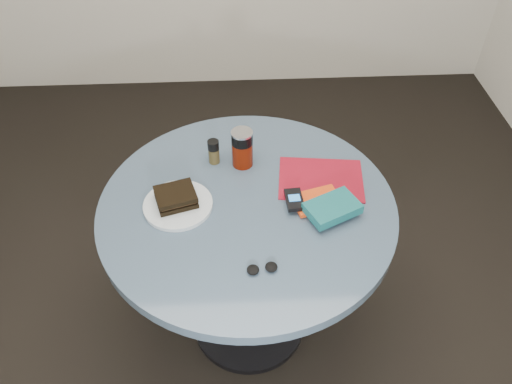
{
  "coord_description": "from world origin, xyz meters",
  "views": [
    {
      "loc": [
        -0.03,
        -1.17,
        1.94
      ],
      "look_at": [
        0.03,
        0.0,
        0.8
      ],
      "focal_mm": 35.0,
      "sensor_mm": 36.0,
      "label": 1
    }
  ],
  "objects_px": {
    "soda_can": "(242,148)",
    "pepper_grinder": "(214,151)",
    "headphones": "(262,268)",
    "plate": "(178,205)",
    "sandwich": "(176,197)",
    "magazine": "(321,179)",
    "mp3_player": "(294,200)",
    "red_book": "(317,201)",
    "table": "(248,235)",
    "novel": "(332,208)"
  },
  "relations": [
    {
      "from": "magazine",
      "to": "mp3_player",
      "type": "relative_size",
      "value": 2.91
    },
    {
      "from": "mp3_player",
      "to": "magazine",
      "type": "bearing_deg",
      "value": 48.05
    },
    {
      "from": "sandwich",
      "to": "pepper_grinder",
      "type": "relative_size",
      "value": 1.62
    },
    {
      "from": "plate",
      "to": "magazine",
      "type": "distance_m",
      "value": 0.5
    },
    {
      "from": "mp3_player",
      "to": "headphones",
      "type": "xyz_separation_m",
      "value": [
        -0.12,
        -0.26,
        -0.02
      ]
    },
    {
      "from": "plate",
      "to": "red_book",
      "type": "xyz_separation_m",
      "value": [
        0.46,
        -0.01,
        0.0
      ]
    },
    {
      "from": "soda_can",
      "to": "pepper_grinder",
      "type": "height_order",
      "value": "soda_can"
    },
    {
      "from": "plate",
      "to": "soda_can",
      "type": "bearing_deg",
      "value": 43.01
    },
    {
      "from": "mp3_player",
      "to": "headphones",
      "type": "bearing_deg",
      "value": -114.87
    },
    {
      "from": "table",
      "to": "sandwich",
      "type": "bearing_deg",
      "value": 179.24
    },
    {
      "from": "plate",
      "to": "novel",
      "type": "distance_m",
      "value": 0.51
    },
    {
      "from": "plate",
      "to": "headphones",
      "type": "distance_m",
      "value": 0.38
    },
    {
      "from": "pepper_grinder",
      "to": "headphones",
      "type": "bearing_deg",
      "value": -73.92
    },
    {
      "from": "plate",
      "to": "red_book",
      "type": "distance_m",
      "value": 0.46
    },
    {
      "from": "sandwich",
      "to": "soda_can",
      "type": "distance_m",
      "value": 0.3
    },
    {
      "from": "plate",
      "to": "table",
      "type": "bearing_deg",
      "value": 1.11
    },
    {
      "from": "soda_can",
      "to": "novel",
      "type": "relative_size",
      "value": 0.85
    },
    {
      "from": "pepper_grinder",
      "to": "soda_can",
      "type": "bearing_deg",
      "value": -9.15
    },
    {
      "from": "table",
      "to": "pepper_grinder",
      "type": "height_order",
      "value": "pepper_grinder"
    },
    {
      "from": "plate",
      "to": "mp3_player",
      "type": "relative_size",
      "value": 2.29
    },
    {
      "from": "table",
      "to": "sandwich",
      "type": "xyz_separation_m",
      "value": [
        -0.23,
        0.0,
        0.2
      ]
    },
    {
      "from": "red_book",
      "to": "novel",
      "type": "bearing_deg",
      "value": -71.16
    },
    {
      "from": "sandwich",
      "to": "red_book",
      "type": "bearing_deg",
      "value": -1.96
    },
    {
      "from": "soda_can",
      "to": "pepper_grinder",
      "type": "bearing_deg",
      "value": 170.85
    },
    {
      "from": "red_book",
      "to": "novel",
      "type": "height_order",
      "value": "novel"
    },
    {
      "from": "magazine",
      "to": "red_book",
      "type": "distance_m",
      "value": 0.12
    },
    {
      "from": "sandwich",
      "to": "pepper_grinder",
      "type": "xyz_separation_m",
      "value": [
        0.12,
        0.22,
        0.01
      ]
    },
    {
      "from": "sandwich",
      "to": "soda_can",
      "type": "bearing_deg",
      "value": 41.38
    },
    {
      "from": "magazine",
      "to": "mp3_player",
      "type": "bearing_deg",
      "value": -125.26
    },
    {
      "from": "novel",
      "to": "table",
      "type": "bearing_deg",
      "value": 139.66
    },
    {
      "from": "magazine",
      "to": "plate",
      "type": "bearing_deg",
      "value": -161.2
    },
    {
      "from": "table",
      "to": "pepper_grinder",
      "type": "bearing_deg",
      "value": 116.91
    },
    {
      "from": "headphones",
      "to": "table",
      "type": "bearing_deg",
      "value": 96.77
    },
    {
      "from": "plate",
      "to": "sandwich",
      "type": "height_order",
      "value": "sandwich"
    },
    {
      "from": "magazine",
      "to": "sandwich",
      "type": "bearing_deg",
      "value": -162.14
    },
    {
      "from": "novel",
      "to": "mp3_player",
      "type": "xyz_separation_m",
      "value": [
        -0.12,
        0.05,
        -0.01
      ]
    },
    {
      "from": "pepper_grinder",
      "to": "novel",
      "type": "height_order",
      "value": "pepper_grinder"
    },
    {
      "from": "sandwich",
      "to": "red_book",
      "type": "relative_size",
      "value": 0.97
    },
    {
      "from": "pepper_grinder",
      "to": "sandwich",
      "type": "bearing_deg",
      "value": -119.77
    },
    {
      "from": "sandwich",
      "to": "mp3_player",
      "type": "height_order",
      "value": "sandwich"
    },
    {
      "from": "plate",
      "to": "sandwich",
      "type": "distance_m",
      "value": 0.03
    },
    {
      "from": "red_book",
      "to": "novel",
      "type": "distance_m",
      "value": 0.07
    },
    {
      "from": "table",
      "to": "plate",
      "type": "relative_size",
      "value": 4.34
    },
    {
      "from": "soda_can",
      "to": "table",
      "type": "bearing_deg",
      "value": -87.63
    },
    {
      "from": "novel",
      "to": "pepper_grinder",
      "type": "bearing_deg",
      "value": 117.26
    },
    {
      "from": "red_book",
      "to": "headphones",
      "type": "height_order",
      "value": "headphones"
    },
    {
      "from": "red_book",
      "to": "novel",
      "type": "xyz_separation_m",
      "value": [
        0.04,
        -0.06,
        0.02
      ]
    },
    {
      "from": "magazine",
      "to": "table",
      "type": "bearing_deg",
      "value": -152.27
    },
    {
      "from": "headphones",
      "to": "pepper_grinder",
      "type": "bearing_deg",
      "value": 106.08
    },
    {
      "from": "red_book",
      "to": "headphones",
      "type": "distance_m",
      "value": 0.33
    }
  ]
}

